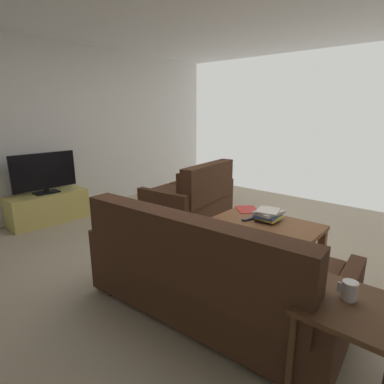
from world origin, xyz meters
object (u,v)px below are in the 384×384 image
(loveseat_near, at_px, (192,197))
(tv_stand, at_px, (48,207))
(end_table, at_px, (354,323))
(tv_remote, at_px, (248,219))
(book_stack, at_px, (268,215))
(flat_tv, at_px, (44,173))
(loose_magazine, at_px, (247,209))
(coffee_table, at_px, (267,228))
(coffee_mug, at_px, (349,290))
(sofa_main, at_px, (208,271))

(loveseat_near, height_order, tv_stand, loveseat_near)
(end_table, distance_m, tv_remote, 1.76)
(loveseat_near, xyz_separation_m, book_stack, (-1.41, 0.41, 0.14))
(flat_tv, bearing_deg, loose_magazine, -155.74)
(tv_stand, height_order, tv_remote, tv_remote)
(loveseat_near, xyz_separation_m, coffee_table, (-1.43, 0.46, 0.01))
(book_stack, distance_m, tv_remote, 0.21)
(book_stack, bearing_deg, coffee_mug, 131.13)
(loveseat_near, xyz_separation_m, loose_magazine, (-1.05, 0.24, 0.08))
(tv_stand, xyz_separation_m, coffee_mug, (-4.05, 0.26, 0.44))
(loveseat_near, xyz_separation_m, coffee_mug, (-2.50, 1.67, 0.30))
(sofa_main, height_order, loose_magazine, sofa_main)
(end_table, distance_m, flat_tv, 4.11)
(book_stack, bearing_deg, end_table, 131.53)
(coffee_table, relative_size, flat_tv, 1.22)
(tv_stand, distance_m, tv_remote, 2.92)
(sofa_main, relative_size, loose_magazine, 6.88)
(tv_stand, distance_m, loose_magazine, 2.85)
(tv_remote, bearing_deg, tv_stand, 17.30)
(end_table, height_order, coffee_mug, coffee_mug)
(loveseat_near, height_order, loose_magazine, loveseat_near)
(end_table, bearing_deg, coffee_mug, -38.07)
(flat_tv, height_order, book_stack, flat_tv)
(loveseat_near, bearing_deg, loose_magazine, 167.30)
(tv_remote, bearing_deg, coffee_mug, 138.15)
(end_table, relative_size, loose_magazine, 2.06)
(sofa_main, height_order, book_stack, sofa_main)
(loveseat_near, bearing_deg, tv_remote, 156.58)
(tv_remote, xyz_separation_m, loose_magazine, (0.19, -0.30, -0.01))
(book_stack, xyz_separation_m, tv_remote, (0.16, 0.13, -0.05))
(coffee_table, height_order, flat_tv, flat_tv)
(tv_stand, xyz_separation_m, tv_remote, (-2.78, -0.87, 0.23))
(coffee_table, xyz_separation_m, book_stack, (0.02, -0.05, 0.13))
(end_table, height_order, loose_magazine, end_table)
(flat_tv, relative_size, coffee_mug, 8.63)
(sofa_main, distance_m, book_stack, 1.19)
(coffee_mug, bearing_deg, loose_magazine, -44.53)
(end_table, height_order, flat_tv, flat_tv)
(end_table, distance_m, book_stack, 1.73)
(loveseat_near, xyz_separation_m, tv_stand, (1.54, 1.40, -0.14))
(end_table, xyz_separation_m, tv_stand, (4.10, -0.30, -0.29))
(loveseat_near, bearing_deg, tv_stand, 42.33)
(loveseat_near, bearing_deg, book_stack, 163.70)
(coffee_mug, height_order, tv_remote, coffee_mug)
(loveseat_near, bearing_deg, sofa_main, 133.49)
(book_stack, bearing_deg, tv_stand, 18.62)
(coffee_table, xyz_separation_m, end_table, (-1.13, 1.25, 0.14))
(coffee_table, bearing_deg, loose_magazine, -30.50)
(end_table, xyz_separation_m, flat_tv, (4.10, -0.31, 0.22))
(flat_tv, bearing_deg, sofa_main, 176.53)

